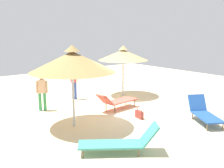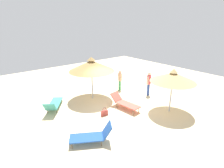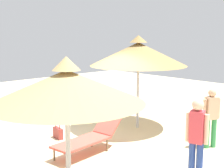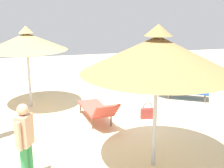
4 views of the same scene
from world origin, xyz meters
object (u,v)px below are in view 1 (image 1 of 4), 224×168
(parasol_umbrella_far_left, at_px, (123,55))
(person_standing_back, at_px, (42,90))
(parasol_umbrella_near_left, at_px, (72,62))
(lounge_chair_front, at_px, (121,142))
(handbag, at_px, (139,114))
(person_standing_center, at_px, (74,80))
(lounge_chair_near_right, at_px, (204,112))
(lounge_chair_far_right, at_px, (116,101))

(parasol_umbrella_far_left, relative_size, person_standing_back, 1.68)
(parasol_umbrella_near_left, distance_m, lounge_chair_front, 3.31)
(lounge_chair_front, relative_size, handbag, 4.38)
(person_standing_center, xyz_separation_m, person_standing_back, (2.05, 0.86, -0.09))
(lounge_chair_near_right, bearing_deg, parasol_umbrella_far_left, -94.75)
(person_standing_back, distance_m, handbag, 4.14)
(parasol_umbrella_far_left, bearing_deg, person_standing_back, -0.44)
(parasol_umbrella_near_left, bearing_deg, person_standing_center, -121.09)
(person_standing_back, bearing_deg, parasol_umbrella_far_left, 179.56)
(parasol_umbrella_near_left, relative_size, person_standing_center, 1.73)
(parasol_umbrella_near_left, height_order, handbag, parasol_umbrella_near_left)
(lounge_chair_near_right, distance_m, handbag, 2.37)
(lounge_chair_far_right, distance_m, handbag, 1.47)
(parasol_umbrella_near_left, bearing_deg, lounge_chair_front, 87.71)
(lounge_chair_front, relative_size, lounge_chair_near_right, 1.14)
(lounge_chair_near_right, distance_m, person_standing_back, 6.45)
(parasol_umbrella_near_left, bearing_deg, handbag, 161.57)
(parasol_umbrella_near_left, xyz_separation_m, person_standing_back, (0.03, -2.48, -1.42))
(parasol_umbrella_near_left, bearing_deg, parasol_umbrella_far_left, -150.74)
(lounge_chair_near_right, distance_m, lounge_chair_far_right, 3.56)
(lounge_chair_front, bearing_deg, person_standing_center, -109.43)
(lounge_chair_far_right, height_order, person_standing_center, person_standing_center)
(lounge_chair_far_right, relative_size, person_standing_back, 1.30)
(person_standing_center, relative_size, handbag, 3.46)
(lounge_chair_near_right, xyz_separation_m, person_standing_back, (3.98, -5.06, 0.50))
(parasol_umbrella_far_left, bearing_deg, person_standing_center, -20.92)
(person_standing_back, relative_size, handbag, 3.13)
(parasol_umbrella_far_left, relative_size, lounge_chair_far_right, 1.29)
(parasol_umbrella_far_left, relative_size, handbag, 5.25)
(lounge_chair_near_right, xyz_separation_m, person_standing_center, (1.93, -5.92, 0.59))
(person_standing_back, xyz_separation_m, handbag, (-2.43, 3.28, -0.69))
(lounge_chair_far_right, xyz_separation_m, person_standing_center, (0.44, -2.69, 0.56))
(parasol_umbrella_far_left, xyz_separation_m, handbag, (1.96, 3.24, -1.92))
(parasol_umbrella_far_left, height_order, lounge_chair_front, parasol_umbrella_far_left)
(handbag, bearing_deg, parasol_umbrella_near_left, -18.43)
(lounge_chair_far_right, bearing_deg, lounge_chair_front, 52.32)
(person_standing_center, bearing_deg, lounge_chair_far_right, 99.34)
(parasol_umbrella_far_left, distance_m, lounge_chair_front, 7.02)
(person_standing_center, height_order, person_standing_back, person_standing_center)
(lounge_chair_far_right, xyz_separation_m, person_standing_back, (2.49, -1.83, 0.46))
(lounge_chair_far_right, bearing_deg, handbag, 87.73)
(parasol_umbrella_near_left, distance_m, lounge_chair_near_right, 5.09)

